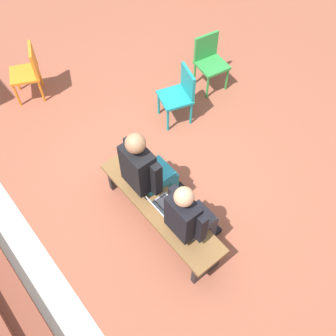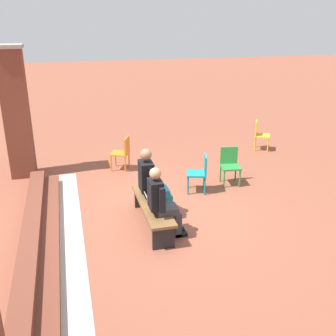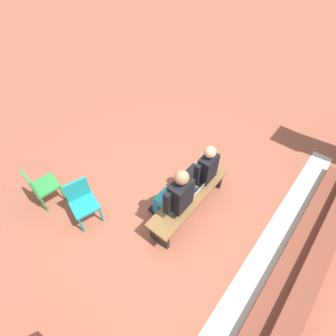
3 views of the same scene
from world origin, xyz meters
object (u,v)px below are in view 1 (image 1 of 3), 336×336
object	(u,v)px
bench	(160,209)
person_student	(190,217)
plastic_chair_mid_courtyard	(180,93)
plastic_chair_foreground	(29,70)
person_adult	(146,169)
plastic_chair_by_pillar	(209,59)
laptop	(163,208)

from	to	relation	value
bench	person_student	bearing A→B (deg)	-171.32
plastic_chair_mid_courtyard	plastic_chair_foreground	bearing A→B (deg)	38.59
person_adult	plastic_chair_by_pillar	distance (m)	2.40
person_adult	laptop	size ratio (longest dim) A/B	4.32
person_student	person_adult	world-z (taller)	person_adult
person_adult	plastic_chair_mid_courtyard	bearing A→B (deg)	-54.61
person_student	plastic_chair_foreground	world-z (taller)	person_student
person_student	plastic_chair_foreground	bearing A→B (deg)	2.44
person_student	laptop	xyz separation A→B (m)	(0.35, 0.08, -0.20)
person_student	plastic_chair_foreground	distance (m)	3.43
bench	plastic_chair_mid_courtyard	bearing A→B (deg)	-47.45
person_student	laptop	world-z (taller)	person_student
person_adult	plastic_chair_foreground	xyz separation A→B (m)	(2.67, 0.15, -0.25)
person_student	laptop	bearing A→B (deg)	12.40
bench	plastic_chair_foreground	distance (m)	3.00
laptop	plastic_chair_foreground	distance (m)	3.08
person_student	plastic_chair_by_pillar	distance (m)	2.84
plastic_chair_foreground	plastic_chair_by_pillar	size ratio (longest dim) A/B	1.00
laptop	plastic_chair_foreground	size ratio (longest dim) A/B	0.38
person_student	laptop	size ratio (longest dim) A/B	4.05
bench	person_student	world-z (taller)	person_student
plastic_chair_mid_courtyard	plastic_chair_by_pillar	size ratio (longest dim) A/B	1.00
plastic_chair_foreground	plastic_chair_by_pillar	world-z (taller)	same
bench	person_adult	distance (m)	0.50
laptop	plastic_chair_mid_courtyard	size ratio (longest dim) A/B	0.38
person_student	plastic_chair_mid_courtyard	world-z (taller)	person_student
person_adult	laptop	distance (m)	0.47
bench	plastic_chair_by_pillar	xyz separation A→B (m)	(1.50, -2.15, 0.13)
laptop	plastic_chair_foreground	world-z (taller)	plastic_chair_foreground
bench	plastic_chair_by_pillar	size ratio (longest dim) A/B	2.14
bench	plastic_chair_foreground	bearing A→B (deg)	1.56
person_adult	plastic_chair_foreground	bearing A→B (deg)	3.24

